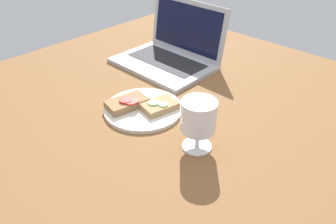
# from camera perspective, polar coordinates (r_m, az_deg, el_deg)

# --- Properties ---
(wooden_table) EXTENTS (1.40, 1.40, 0.03)m
(wooden_table) POSITION_cam_1_polar(r_m,az_deg,el_deg) (0.97, -0.32, -0.72)
(wooden_table) COLOR brown
(wooden_table) RESTS_ON ground
(plate) EXTENTS (0.23, 0.23, 0.01)m
(plate) POSITION_cam_1_polar(r_m,az_deg,el_deg) (0.96, -4.33, 0.54)
(plate) COLOR silver
(plate) RESTS_ON wooden_table
(sandwich_with_tomato) EXTENTS (0.09, 0.13, 0.03)m
(sandwich_with_tomato) POSITION_cam_1_polar(r_m,az_deg,el_deg) (0.96, -7.16, 1.59)
(sandwich_with_tomato) COLOR #937047
(sandwich_with_tomato) RESTS_ON plate
(sandwich_with_cucumber) EXTENTS (0.09, 0.11, 0.02)m
(sandwich_with_cucumber) POSITION_cam_1_polar(r_m,az_deg,el_deg) (0.95, -1.51, 1.11)
(sandwich_with_cucumber) COLOR #A88456
(sandwich_with_cucumber) RESTS_ON plate
(wine_glass) EXTENTS (0.09, 0.09, 0.13)m
(wine_glass) POSITION_cam_1_polar(r_m,az_deg,el_deg) (0.78, 5.34, -1.13)
(wine_glass) COLOR white
(wine_glass) RESTS_ON wooden_table
(laptop) EXTENTS (0.35, 0.27, 0.21)m
(laptop) POSITION_cam_1_polar(r_m,az_deg,el_deg) (1.24, 0.45, 10.37)
(laptop) COLOR #ADAFB5
(laptop) RESTS_ON wooden_table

